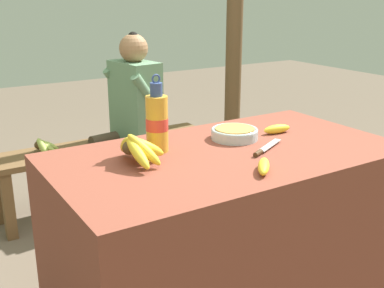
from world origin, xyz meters
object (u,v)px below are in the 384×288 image
Objects in this scene: water_bottle at (157,122)px; loose_banana_front at (264,166)px; serving_bowl at (235,133)px; wooden_bench at (103,155)px; seated_vendor at (130,109)px; banana_bunch_green at (43,145)px; banana_bunch_ripe at (137,148)px; knife at (264,149)px; loose_banana_side at (277,129)px.

water_bottle is 2.22× the size of loose_banana_front.
wooden_bench is at bearing 96.69° from serving_bowl.
serving_bowl is 0.14× the size of wooden_bench.
banana_bunch_green is (-0.56, 0.04, -0.16)m from seated_vendor.
loose_banana_front is at bearing -42.42° from banana_bunch_ripe.
loose_banana_front is at bearing -76.92° from banana_bunch_green.
banana_bunch_ripe is 1.35m from seated_vendor.
knife is at bearing 49.60° from loose_banana_front.
serving_bowl is at bearing 79.72° from seated_vendor.
knife is at bearing -91.13° from serving_bowl.
loose_banana_side is 1.22m from seated_vendor.
water_bottle is at bearing -82.43° from banana_bunch_green.
seated_vendor reaches higher than banana_bunch_green.
water_bottle is 0.59m from loose_banana_side.
loose_banana_front is at bearing -111.99° from serving_bowl.
wooden_bench is at bearing -20.30° from seated_vendor.
loose_banana_side is 1.36m from wooden_bench.
knife is (-0.00, -0.20, -0.02)m from serving_bowl.
loose_banana_side reaches higher than wooden_bench.
wooden_bench is 6.18× the size of banana_bunch_green.
loose_banana_front is 0.59× the size of banana_bunch_green.
water_bottle is 1.31m from wooden_bench.
loose_banana_front is at bearing -62.46° from water_bottle.
banana_bunch_ripe is 1.32× the size of serving_bowl.
water_bottle is at bearing -100.59° from wooden_bench.
wooden_bench is at bearing 74.46° from banana_bunch_ripe.
water_bottle is (0.13, 0.09, 0.06)m from banana_bunch_ripe.
banana_bunch_green is (-0.37, 1.58, -0.29)m from loose_banana_front.
loose_banana_front is at bearing -90.33° from wooden_bench.
loose_banana_front reaches higher than banana_bunch_green.
serving_bowl is at bearing 6.94° from banana_bunch_ripe.
loose_banana_side is (0.71, 0.03, -0.04)m from banana_bunch_ripe.
loose_banana_side is 0.63× the size of knife.
loose_banana_front is 0.10× the size of wooden_bench.
banana_bunch_ripe is 0.23× the size of seated_vendor.
loose_banana_side is (0.37, 0.34, 0.00)m from loose_banana_front.
banana_bunch_green reaches higher than wooden_bench.
loose_banana_front is at bearing -157.56° from knife.
seated_vendor is at bearing -11.99° from wooden_bench.
knife is 1.53m from banana_bunch_green.
loose_banana_front is at bearing 74.63° from seated_vendor.
seated_vendor is 4.79× the size of banana_bunch_green.
knife is (0.15, 0.17, -0.01)m from loose_banana_front.
knife is at bearing -69.94° from banana_bunch_green.
water_bottle reaches higher than banana_bunch_ripe.
banana_bunch_green is at bearing -179.88° from wooden_bench.
loose_banana_side is 1.47m from banana_bunch_green.
banana_bunch_ripe is 1.20× the size of knife.
loose_banana_side is 0.10× the size of wooden_bench.
seated_vendor is (0.40, 1.14, -0.23)m from water_bottle.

